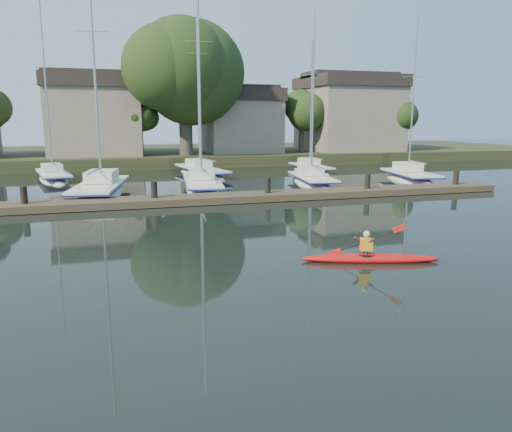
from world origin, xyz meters
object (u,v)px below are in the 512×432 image
object	(u,v)px
kayak	(370,256)
sailboat_6	(201,177)
dock	(213,198)
sailboat_1	(101,198)
sailboat_5	(54,182)
sailboat_7	(311,174)
sailboat_4	(409,184)
sailboat_3	(312,187)
sailboat_2	(202,192)

from	to	relation	value
kayak	sailboat_6	distance (m)	25.17
dock	sailboat_6	bearing A→B (deg)	81.97
sailboat_1	sailboat_5	world-z (taller)	sailboat_1
dock	sailboat_7	distance (m)	16.87
kayak	dock	xyz separation A→B (m)	(-2.23, 12.23, 0.04)
dock	sailboat_4	distance (m)	16.03
dock	sailboat_6	xyz separation A→B (m)	(1.82, 12.93, -0.39)
dock	sailboat_7	size ratio (longest dim) A/B	2.90
sailboat_7	kayak	bearing A→B (deg)	-107.56
sailboat_4	sailboat_5	size ratio (longest dim) A/B	0.91
sailboat_5	sailboat_6	bearing A→B (deg)	-11.52
kayak	sailboat_4	bearing A→B (deg)	70.82
sailboat_5	sailboat_4	bearing A→B (deg)	-29.04
sailboat_6	sailboat_7	distance (m)	9.14
sailboat_1	sailboat_7	distance (m)	18.55
sailboat_3	sailboat_6	world-z (taller)	sailboat_6
sailboat_2	sailboat_4	size ratio (longest dim) A/B	1.22
sailboat_1	sailboat_6	distance (m)	11.26
sailboat_1	sailboat_5	distance (m)	9.23
sailboat_3	sailboat_6	distance (m)	9.73
dock	sailboat_7	world-z (taller)	sailboat_7
sailboat_4	sailboat_1	bearing A→B (deg)	-168.03
sailboat_3	dock	bearing A→B (deg)	-137.76
dock	sailboat_2	xyz separation A→B (m)	(0.38, 5.02, -0.39)
sailboat_7	sailboat_2	bearing A→B (deg)	-141.99
kayak	sailboat_4	xyz separation A→B (m)	(12.97, 17.33, -0.36)
sailboat_1	sailboat_7	bearing A→B (deg)	36.77
kayak	sailboat_6	size ratio (longest dim) A/B	0.27
sailboat_7	sailboat_4	bearing A→B (deg)	-59.61
sailboat_5	sailboat_2	bearing A→B (deg)	-51.73
kayak	sailboat_1	xyz separation A→B (m)	(-7.83, 16.69, -0.37)
sailboat_3	sailboat_6	xyz separation A→B (m)	(-6.04, 7.63, 0.00)
sailboat_5	dock	bearing A→B (deg)	-66.51
kayak	sailboat_5	size ratio (longest dim) A/B	0.31
dock	sailboat_2	bearing A→B (deg)	85.71
sailboat_1	sailboat_6	xyz separation A→B (m)	(7.42, 8.47, 0.03)
kayak	sailboat_5	world-z (taller)	sailboat_5
kayak	sailboat_7	distance (m)	26.53
sailboat_3	sailboat_1	bearing A→B (deg)	-168.16
sailboat_4	sailboat_7	distance (m)	8.81
sailboat_5	sailboat_3	bearing A→B (deg)	-35.63
sailboat_4	sailboat_5	distance (m)	25.37
sailboat_6	sailboat_1	bearing A→B (deg)	-138.90
kayak	sailboat_3	world-z (taller)	sailboat_3
kayak	sailboat_7	bearing A→B (deg)	88.41
sailboat_3	sailboat_7	distance (m)	8.13
sailboat_5	sailboat_7	size ratio (longest dim) A/B	1.17
sailboat_6	sailboat_4	bearing A→B (deg)	-38.05
sailboat_6	sailboat_3	bearing A→B (deg)	-59.33
dock	sailboat_3	distance (m)	9.49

